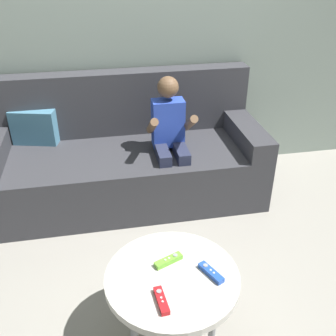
{
  "coord_description": "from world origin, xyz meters",
  "views": [
    {
      "loc": [
        -0.37,
        -1.39,
        1.74
      ],
      "look_at": [
        -0.0,
        0.55,
        0.59
      ],
      "focal_mm": 42.1,
      "sensor_mm": 36.0,
      "label": 1
    }
  ],
  "objects_px": {
    "couch": "(124,159)",
    "coffee_table": "(172,281)",
    "game_remote_lime_near_edge": "(169,260)",
    "person_seated_on_couch": "(170,137)",
    "game_remote_blue_center": "(211,273)",
    "game_remote_red_far_corner": "(161,300)"
  },
  "relations": [
    {
      "from": "couch",
      "to": "coffee_table",
      "type": "bearing_deg",
      "value": -85.85
    },
    {
      "from": "couch",
      "to": "game_remote_lime_near_edge",
      "type": "height_order",
      "value": "couch"
    },
    {
      "from": "person_seated_on_couch",
      "to": "game_remote_blue_center",
      "type": "bearing_deg",
      "value": -92.37
    },
    {
      "from": "coffee_table",
      "to": "game_remote_blue_center",
      "type": "bearing_deg",
      "value": -10.06
    },
    {
      "from": "couch",
      "to": "game_remote_red_far_corner",
      "type": "relative_size",
      "value": 14.03
    },
    {
      "from": "coffee_table",
      "to": "game_remote_lime_near_edge",
      "type": "xyz_separation_m",
      "value": [
        -0.0,
        0.08,
        0.05
      ]
    },
    {
      "from": "couch",
      "to": "person_seated_on_couch",
      "type": "relative_size",
      "value": 2.12
    },
    {
      "from": "game_remote_red_far_corner",
      "to": "coffee_table",
      "type": "bearing_deg",
      "value": 62.92
    },
    {
      "from": "person_seated_on_couch",
      "to": "game_remote_red_far_corner",
      "type": "height_order",
      "value": "person_seated_on_couch"
    },
    {
      "from": "couch",
      "to": "game_remote_blue_center",
      "type": "distance_m",
      "value": 1.43
    },
    {
      "from": "game_remote_red_far_corner",
      "to": "game_remote_lime_near_edge",
      "type": "bearing_deg",
      "value": 72.0
    },
    {
      "from": "couch",
      "to": "game_remote_lime_near_edge",
      "type": "bearing_deg",
      "value": -85.62
    },
    {
      "from": "couch",
      "to": "game_remote_lime_near_edge",
      "type": "relative_size",
      "value": 14.01
    },
    {
      "from": "person_seated_on_couch",
      "to": "game_remote_red_far_corner",
      "type": "bearing_deg",
      "value": -102.59
    },
    {
      "from": "game_remote_blue_center",
      "to": "game_remote_red_far_corner",
      "type": "relative_size",
      "value": 0.99
    },
    {
      "from": "game_remote_red_far_corner",
      "to": "game_remote_blue_center",
      "type": "bearing_deg",
      "value": 24.85
    },
    {
      "from": "coffee_table",
      "to": "game_remote_red_far_corner",
      "type": "height_order",
      "value": "game_remote_red_far_corner"
    },
    {
      "from": "person_seated_on_couch",
      "to": "couch",
      "type": "bearing_deg",
      "value": 149.81
    },
    {
      "from": "coffee_table",
      "to": "person_seated_on_couch",
      "type": "bearing_deg",
      "value": 79.34
    },
    {
      "from": "couch",
      "to": "game_remote_blue_center",
      "type": "xyz_separation_m",
      "value": [
        0.27,
        -1.4,
        0.14
      ]
    },
    {
      "from": "game_remote_lime_near_edge",
      "to": "game_remote_blue_center",
      "type": "xyz_separation_m",
      "value": [
        0.17,
        -0.11,
        0.0
      ]
    },
    {
      "from": "coffee_table",
      "to": "couch",
      "type": "bearing_deg",
      "value": 94.15
    }
  ]
}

